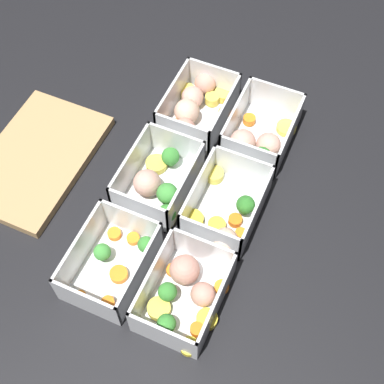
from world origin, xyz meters
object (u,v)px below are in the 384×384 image
(container_near_center, at_px, (226,212))
(container_far_right, at_px, (196,107))
(container_far_center, at_px, (158,182))
(container_far_left, at_px, (113,262))
(container_near_left, at_px, (185,292))
(container_near_right, at_px, (259,137))

(container_near_center, bearing_deg, container_far_right, 35.58)
(container_far_center, bearing_deg, container_far_right, 2.69)
(container_near_center, height_order, container_far_left, same)
(container_near_left, distance_m, container_far_right, 0.39)
(container_near_left, xyz_separation_m, container_near_right, (0.34, -0.00, 0.00))
(container_near_left, bearing_deg, container_far_right, 20.83)
(container_far_left, xyz_separation_m, container_far_center, (0.17, -0.00, 0.00))
(container_far_right, bearing_deg, container_near_right, -99.81)
(container_near_center, xyz_separation_m, container_far_right, (0.20, 0.14, -0.00))
(container_far_left, bearing_deg, container_far_center, -0.22)
(container_near_center, relative_size, container_far_center, 1.10)
(container_near_left, relative_size, container_far_center, 1.02)
(container_far_left, bearing_deg, container_near_left, -90.21)
(container_near_right, bearing_deg, container_near_left, 179.64)
(container_near_right, xyz_separation_m, container_far_right, (0.02, 0.14, -0.00))
(container_near_center, height_order, container_far_center, same)
(container_near_right, bearing_deg, container_far_right, 80.19)
(container_near_left, bearing_deg, container_far_center, 37.08)
(container_near_right, bearing_deg, container_near_center, -179.18)
(container_near_center, height_order, container_near_right, same)
(container_near_right, height_order, container_far_left, same)
(container_far_right, bearing_deg, container_far_center, -177.31)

